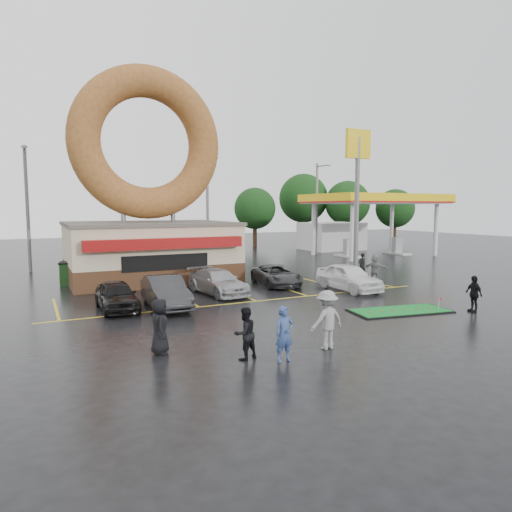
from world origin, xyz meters
name	(u,v)px	position (x,y,z in m)	size (l,w,h in m)	color
ground	(292,316)	(0.00, 0.00, 0.00)	(120.00, 120.00, 0.00)	black
donut_shop	(149,210)	(-3.00, 12.97, 4.46)	(10.20, 8.70, 13.50)	#472B19
gas_station	(355,217)	(20.00, 20.94, 3.70)	(12.30, 13.65, 5.90)	silver
shell_sign	(357,172)	(13.00, 12.00, 7.38)	(2.20, 0.36, 10.60)	slate
streetlight_left	(27,205)	(-10.00, 19.92, 4.78)	(0.40, 2.21, 9.00)	slate
streetlight_mid	(208,206)	(4.00, 20.92, 4.78)	(0.40, 2.21, 9.00)	slate
streetlight_right	(317,206)	(16.00, 21.92, 4.78)	(0.40, 2.21, 9.00)	slate
tree_far_a	(348,203)	(26.00, 30.00, 5.18)	(5.60, 5.60, 8.00)	#332114
tree_far_b	(395,209)	(32.00, 28.00, 4.53)	(4.90, 4.90, 7.00)	#332114
tree_far_c	(303,198)	(22.00, 34.00, 5.84)	(6.30, 6.30, 9.00)	#332114
tree_far_d	(255,209)	(14.00, 32.00, 4.53)	(4.90, 4.90, 7.00)	#332114
car_black	(117,296)	(-6.53, 4.47, 0.66)	(1.56, 3.87, 1.32)	black
car_dgrey	(166,292)	(-4.42, 3.93, 0.73)	(1.55, 4.44, 1.46)	#29292B
car_silver	(218,282)	(-1.00, 6.04, 0.66)	(1.84, 4.53, 1.32)	#A4A5A9
car_grey	(276,275)	(3.14, 7.05, 0.61)	(2.02, 4.38, 1.22)	#2E2E31
car_white	(349,277)	(5.95, 3.79, 0.75)	(1.78, 4.42, 1.51)	white
person_blue	(284,334)	(-3.21, -4.93, 0.84)	(0.61, 0.40, 1.68)	#334980
person_blackjkt	(245,333)	(-4.19, -4.23, 0.81)	(0.78, 0.61, 1.61)	black
person_hoodie	(327,320)	(-1.34, -4.47, 0.97)	(1.25, 0.72, 1.94)	gray
person_bystander	(160,326)	(-6.37, -2.57, 0.88)	(0.86, 0.56, 1.77)	black
person_cameraman	(474,294)	(7.60, -2.95, 0.81)	(0.95, 0.40, 1.63)	black
person_walker_near	(375,268)	(9.30, 5.48, 0.86)	(1.60, 0.51, 1.73)	gray
person_walker_far	(362,265)	(9.82, 7.34, 0.81)	(0.59, 0.39, 1.63)	black
dumpster	(77,274)	(-7.50, 12.75, 0.65)	(1.80, 1.20, 1.30)	#1C441A
putting_green	(400,311)	(4.73, -1.47, 0.04)	(4.70, 2.62, 0.56)	black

